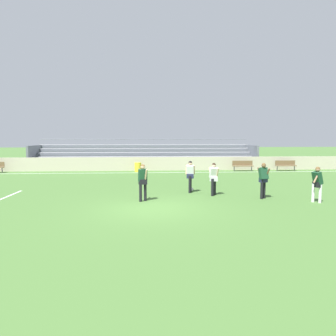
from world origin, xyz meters
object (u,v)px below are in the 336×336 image
object	(u,v)px
player_white_trailing_run	(214,176)
player_dark_challenging	(317,181)
bleacher_stand	(146,156)
bench_near_wall_gap	(243,165)
player_white_on_ball	(190,174)
trash_bin	(138,167)
player_dark_dropping_back	(143,179)
soccer_ball	(191,189)
bench_far_right	(286,165)
player_dark_wide_left	(263,177)

from	to	relation	value
player_white_trailing_run	player_dark_challenging	size ratio (longest dim) A/B	1.02
bleacher_stand	player_dark_challenging	bearing A→B (deg)	-64.15
bench_near_wall_gap	player_white_on_ball	world-z (taller)	player_white_on_ball
trash_bin	player_dark_dropping_back	size ratio (longest dim) A/B	0.47
player_dark_dropping_back	soccer_ball	world-z (taller)	player_dark_dropping_back
player_white_on_ball	soccer_ball	size ratio (longest dim) A/B	7.69
player_white_trailing_run	bench_far_right	bearing A→B (deg)	51.22
bench_near_wall_gap	player_white_trailing_run	xyz separation A→B (m)	(-4.95, -10.96, 0.44)
trash_bin	bench_near_wall_gap	bearing A→B (deg)	0.66
player_dark_challenging	player_white_on_ball	bearing A→B (deg)	151.92
bench_near_wall_gap	player_dark_dropping_back	xyz separation A→B (m)	(-8.50, -12.17, 0.48)
bleacher_stand	bench_near_wall_gap	xyz separation A→B (m)	(8.54, -3.33, -0.64)
bleacher_stand	trash_bin	distance (m)	3.58
soccer_ball	player_white_trailing_run	bearing A→B (deg)	-51.80
bench_near_wall_gap	bench_far_right	size ratio (longest dim) A/B	1.00
player_white_on_ball	player_dark_dropping_back	size ratio (longest dim) A/B	0.99
trash_bin	player_white_trailing_run	distance (m)	11.66
bleacher_stand	trash_bin	xyz separation A→B (m)	(-0.62, -3.43, -0.79)
player_white_trailing_run	soccer_ball	xyz separation A→B (m)	(-0.96, 1.22, -0.87)
bleacher_stand	player_dark_challenging	distance (m)	18.07
bench_far_right	trash_bin	world-z (taller)	bench_far_right
trash_bin	soccer_ball	xyz separation A→B (m)	(3.25, -9.64, -0.29)
player_white_on_ball	player_dark_wide_left	bearing A→B (deg)	-29.40
bleacher_stand	player_dark_wide_left	bearing A→B (deg)	-69.20
bleacher_stand	bench_far_right	world-z (taller)	bleacher_stand
bleacher_stand	player_dark_wide_left	distance (m)	16.31
player_dark_wide_left	soccer_ball	bearing A→B (deg)	145.45
bench_far_right	player_white_on_ball	size ratio (longest dim) A/B	1.06
player_white_trailing_run	player_dark_wide_left	world-z (taller)	player_dark_wide_left
bench_far_right	player_dark_dropping_back	xyz separation A→B (m)	(-12.36, -12.17, 0.48)
bench_near_wall_gap	trash_bin	size ratio (longest dim) A/B	2.25
player_dark_challenging	soccer_ball	xyz separation A→B (m)	(-5.25, 3.19, -0.85)
bleacher_stand	player_dark_dropping_back	world-z (taller)	bleacher_stand
trash_bin	player_dark_wide_left	bearing A→B (deg)	-61.50
bleacher_stand	player_dark_dropping_back	xyz separation A→B (m)	(0.04, -15.50, -0.16)
trash_bin	soccer_ball	world-z (taller)	trash_bin
player_dark_wide_left	trash_bin	bearing A→B (deg)	118.50
bench_near_wall_gap	player_white_on_ball	distance (m)	11.75
bench_far_right	player_dark_challenging	world-z (taller)	player_dark_challenging
bench_near_wall_gap	player_dark_wide_left	xyz separation A→B (m)	(-2.75, -11.92, 0.49)
bench_near_wall_gap	trash_bin	bearing A→B (deg)	-179.34
player_white_on_ball	player_dark_challenging	bearing A→B (deg)	-28.08
bench_near_wall_gap	player_dark_challenging	xyz separation A→B (m)	(-0.66, -12.93, 0.42)
player_white_on_ball	soccer_ball	distance (m)	0.97
player_white_trailing_run	soccer_ball	bearing A→B (deg)	128.20
bench_far_right	trash_bin	bearing A→B (deg)	-179.54
player_dark_dropping_back	player_dark_wide_left	xyz separation A→B (m)	(5.75, 0.26, 0.01)
player_dark_challenging	bleacher_stand	bearing A→B (deg)	115.85
trash_bin	bleacher_stand	bearing A→B (deg)	79.70
bench_near_wall_gap	player_dark_wide_left	world-z (taller)	player_dark_wide_left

